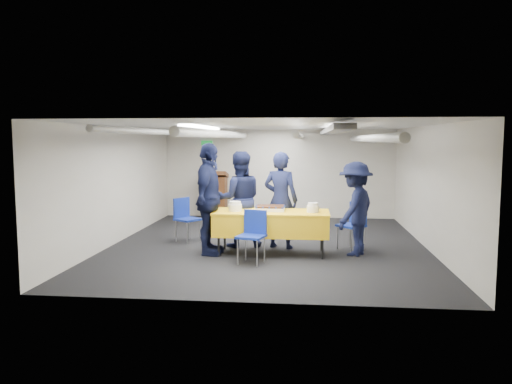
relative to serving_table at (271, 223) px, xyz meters
The scene contains 14 objects.
ground 0.96m from the serving_table, 98.94° to the left, with size 7.00×7.00×0.00m, color black.
room_shell 1.72m from the serving_table, 91.41° to the left, with size 6.00×7.00×2.30m.
serving_table is the anchor object (origin of this frame).
sheet_cake 0.27m from the serving_table, 111.08° to the left, with size 0.53×0.41×0.09m.
plate_stack_left 0.71m from the serving_table, behind, with size 0.24×0.24×0.17m.
plate_stack_right 0.79m from the serving_table, ahead, with size 0.22×0.22×0.17m.
podium 4.19m from the serving_table, 114.25° to the left, with size 0.62×0.53×1.25m.
chair_near 0.71m from the serving_table, 111.43° to the right, with size 0.52×0.52×0.87m.
chair_right 1.61m from the serving_table, 20.31° to the left, with size 0.59×0.59×0.87m.
chair_left 2.05m from the serving_table, 152.36° to the left, with size 0.59×0.59×0.87m.
sailor_a 0.65m from the serving_table, 75.71° to the left, with size 0.66×0.44×1.82m, color black.
sailor_b 0.93m from the serving_table, 139.63° to the left, with size 0.88×0.69×1.82m, color black.
sailor_c 1.19m from the serving_table, behind, with size 1.16×0.48×1.98m, color black.
sailor_d 1.50m from the serving_table, ahead, with size 1.07×0.62×1.66m, color black.
Camera 1 is at (0.76, -9.54, 2.04)m, focal length 35.00 mm.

